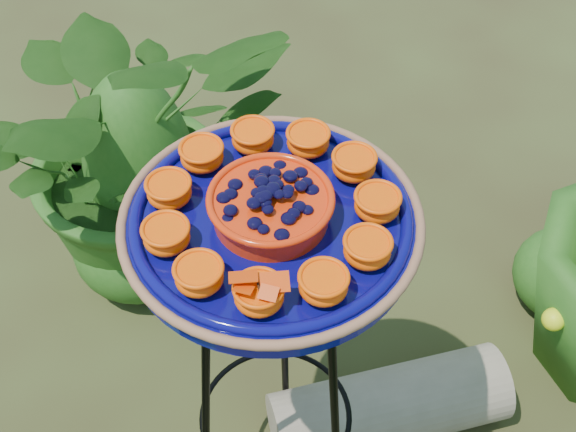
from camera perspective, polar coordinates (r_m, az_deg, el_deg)
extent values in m
torus|color=black|center=(1.21, -1.18, -1.72)|extent=(0.27, 0.27, 0.02)
torus|color=black|center=(1.67, -0.88, -13.99)|extent=(0.33, 0.33, 0.01)
cylinder|color=black|center=(1.63, -0.30, -7.61)|extent=(0.02, 0.08, 0.85)
cylinder|color=black|center=(1.54, -5.86, -13.51)|extent=(0.08, 0.06, 0.85)
cylinder|color=black|center=(1.52, 3.37, -14.50)|extent=(0.08, 0.05, 0.85)
cylinder|color=#08075C|center=(1.19, -1.20, -0.76)|extent=(0.47, 0.47, 0.04)
torus|color=#8F5A40|center=(1.18, -1.21, -0.21)|extent=(0.45, 0.45, 0.02)
torus|color=#08075C|center=(1.17, -1.22, -0.09)|extent=(0.42, 0.42, 0.02)
cylinder|color=red|center=(1.16, -1.23, 0.55)|extent=(0.18, 0.18, 0.04)
torus|color=red|center=(1.14, -1.25, 1.26)|extent=(0.19, 0.19, 0.01)
ellipsoid|color=black|center=(1.14, -1.25, 1.46)|extent=(0.15, 0.15, 0.03)
ellipsoid|color=#FF4802|center=(1.17, 6.34, 0.71)|extent=(0.07, 0.07, 0.03)
cylinder|color=orange|center=(1.16, 6.41, 1.28)|extent=(0.06, 0.06, 0.01)
ellipsoid|color=#FF4802|center=(1.23, 4.70, 3.54)|extent=(0.07, 0.07, 0.03)
cylinder|color=orange|center=(1.22, 4.75, 4.10)|extent=(0.06, 0.06, 0.01)
ellipsoid|color=#FF4802|center=(1.26, 1.43, 5.24)|extent=(0.07, 0.07, 0.03)
cylinder|color=orange|center=(1.25, 1.45, 5.81)|extent=(0.06, 0.06, 0.01)
ellipsoid|color=#FF4802|center=(1.27, -2.52, 5.47)|extent=(0.07, 0.07, 0.03)
cylinder|color=orange|center=(1.26, -2.54, 6.03)|extent=(0.06, 0.06, 0.01)
ellipsoid|color=#FF4802|center=(1.25, -6.13, 4.18)|extent=(0.07, 0.07, 0.03)
cylinder|color=orange|center=(1.23, -6.19, 4.74)|extent=(0.06, 0.06, 0.01)
ellipsoid|color=#FF4802|center=(1.20, -8.44, 1.64)|extent=(0.07, 0.07, 0.03)
cylinder|color=orange|center=(1.19, -8.52, 2.20)|extent=(0.06, 0.06, 0.01)
ellipsoid|color=#FF4802|center=(1.14, -8.62, -1.53)|extent=(0.07, 0.07, 0.03)
cylinder|color=orange|center=(1.13, -8.72, -0.97)|extent=(0.06, 0.06, 0.01)
ellipsoid|color=#FF4802|center=(1.09, -6.32, -4.36)|extent=(0.07, 0.07, 0.03)
cylinder|color=orange|center=(1.08, -6.40, -3.82)|extent=(0.06, 0.06, 0.01)
ellipsoid|color=#FF4802|center=(1.06, -2.08, -5.74)|extent=(0.07, 0.07, 0.03)
cylinder|color=orange|center=(1.05, -2.10, -5.20)|extent=(0.06, 0.06, 0.01)
ellipsoid|color=#FF4802|center=(1.07, 2.53, -5.00)|extent=(0.07, 0.07, 0.03)
cylinder|color=orange|center=(1.06, 2.56, -4.45)|extent=(0.06, 0.06, 0.01)
ellipsoid|color=#FF4802|center=(1.12, 5.65, -2.49)|extent=(0.07, 0.07, 0.03)
cylinder|color=orange|center=(1.10, 5.71, -1.94)|extent=(0.06, 0.06, 0.01)
cylinder|color=black|center=(1.04, -2.11, -4.89)|extent=(0.02, 0.03, 0.00)
cube|color=#FF5005|center=(1.04, -3.21, -4.34)|extent=(0.04, 0.04, 0.01)
cube|color=#FF5005|center=(1.04, -0.94, -4.72)|extent=(0.04, 0.04, 0.01)
cylinder|color=gray|center=(1.92, 7.19, -13.29)|extent=(0.57, 0.41, 0.18)
imported|color=#225316|center=(2.03, -10.81, 5.29)|extent=(0.99, 0.96, 0.83)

